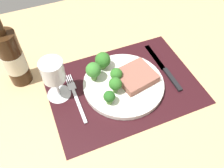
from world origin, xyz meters
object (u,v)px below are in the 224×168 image
Objects in this scene: knife at (165,70)px; wine_glass at (53,73)px; fork at (76,97)px; steak at (136,77)px; plate at (123,84)px; wine_bottle at (13,58)px.

knife is 1.62× the size of wine_glass.
knife is at bearing -3.25° from fork.
wine_glass reaches higher than steak.
wine_glass is (-23.98, 5.10, 6.82)cm from steak.
steak is (4.17, -0.40, 1.99)cm from plate.
wine_bottle is at bearing 133.78° from fork.
fork is 21.75cm from wine_bottle.
steak reaches higher than fork.
steak is 19.82cm from fork.
knife is 48.35cm from wine_bottle.
plate is 1.80× the size of wine_glass.
plate reaches higher than knife.
plate is 2.24× the size of steak.
knife is (31.10, -0.89, 0.05)cm from fork.
plate is 1.33× the size of fork.
fork is 1.35× the size of wine_glass.
wine_glass is (-19.81, 4.70, 8.81)cm from plate.
wine_bottle reaches higher than steak.
steak is at bearing -5.54° from plate.
plate is at bearing -27.41° from wine_bottle.
wine_bottle is (-29.46, 15.28, 8.59)cm from plate.
wine_bottle reaches higher than plate.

